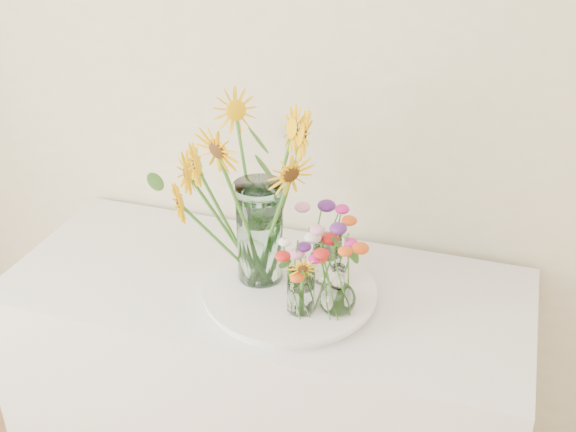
# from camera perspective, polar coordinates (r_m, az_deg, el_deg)

# --- Properties ---
(counter) EXTENTS (1.40, 0.60, 0.90)m
(counter) POSITION_cam_1_polar(r_m,az_deg,el_deg) (2.23, -1.63, -14.98)
(counter) COLOR white
(counter) RESTS_ON ground_plane
(tray) EXTENTS (0.42, 0.42, 0.02)m
(tray) POSITION_cam_1_polar(r_m,az_deg,el_deg) (1.88, 0.18, -6.19)
(tray) COLOR white
(tray) RESTS_ON counter
(mason_jar) EXTENTS (0.13, 0.13, 0.28)m
(mason_jar) POSITION_cam_1_polar(r_m,az_deg,el_deg) (1.85, -2.24, -1.30)
(mason_jar) COLOR silver
(mason_jar) RESTS_ON tray
(sunflower_bouquet) EXTENTS (0.82, 0.82, 0.51)m
(sunflower_bouquet) POSITION_cam_1_polar(r_m,az_deg,el_deg) (1.79, -2.31, 1.83)
(sunflower_bouquet) COLOR #FCB905
(sunflower_bouquet) RESTS_ON tray
(small_vase_a) EXTENTS (0.09, 0.09, 0.12)m
(small_vase_a) POSITION_cam_1_polar(r_m,az_deg,el_deg) (1.77, 1.01, -6.01)
(small_vase_a) COLOR white
(small_vase_a) RESTS_ON tray
(wildflower_posy_a) EXTENTS (0.19, 0.19, 0.21)m
(wildflower_posy_a) POSITION_cam_1_polar(r_m,az_deg,el_deg) (1.74, 1.02, -4.80)
(wildflower_posy_a) COLOR #D44A12
(wildflower_posy_a) RESTS_ON tray
(small_vase_b) EXTENTS (0.10, 0.10, 0.13)m
(small_vase_b) POSITION_cam_1_polar(r_m,az_deg,el_deg) (1.76, 3.95, -5.80)
(small_vase_b) COLOR white
(small_vase_b) RESTS_ON tray
(wildflower_posy_b) EXTENTS (0.21, 0.21, 0.22)m
(wildflower_posy_b) POSITION_cam_1_polar(r_m,az_deg,el_deg) (1.74, 4.00, -4.58)
(wildflower_posy_b) COLOR #D44A12
(wildflower_posy_b) RESTS_ON tray
(small_vase_c) EXTENTS (0.08, 0.08, 0.13)m
(small_vase_c) POSITION_cam_1_polar(r_m,az_deg,el_deg) (1.88, 3.10, -3.48)
(small_vase_c) COLOR white
(small_vase_c) RESTS_ON tray
(wildflower_posy_c) EXTENTS (0.21, 0.21, 0.22)m
(wildflower_posy_c) POSITION_cam_1_polar(r_m,az_deg,el_deg) (1.85, 3.14, -2.31)
(wildflower_posy_c) COLOR #D44A12
(wildflower_posy_c) RESTS_ON tray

